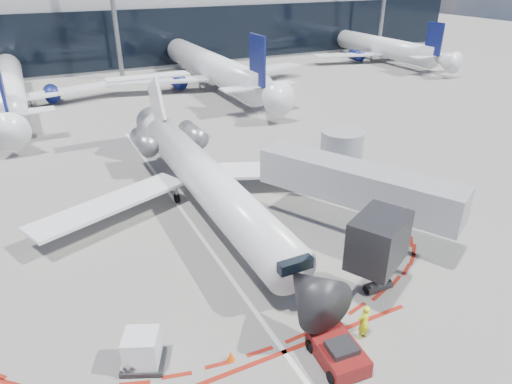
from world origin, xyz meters
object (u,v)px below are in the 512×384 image
ramp_worker (364,322)px  uld_container (142,350)px  regional_jet (202,175)px  pushback_tug (338,352)px

ramp_worker → uld_container: (-9.64, 2.94, -0.09)m
ramp_worker → uld_container: ramp_worker is taller
regional_jet → pushback_tug: regional_jet is taller
regional_jet → pushback_tug: bearing=-89.2°
regional_jet → ramp_worker: size_ratio=15.76×
ramp_worker → uld_container: size_ratio=0.82×
regional_jet → pushback_tug: 16.48m
ramp_worker → uld_container: 10.08m
regional_jet → ramp_worker: bearing=-82.4°
regional_jet → ramp_worker: regional_jet is taller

